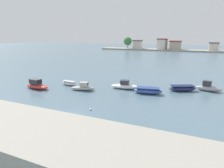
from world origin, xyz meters
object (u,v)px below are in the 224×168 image
(moored_boat_3, at_px, (125,86))
(moored_boat_4, at_px, (148,91))
(moored_boat_0, at_px, (37,85))
(moored_boat_5, at_px, (182,88))
(moored_boat_1, at_px, (69,83))
(moored_boat_2, at_px, (83,88))
(mooring_buoy_1, at_px, (90,109))
(moored_boat_6, at_px, (208,88))

(moored_boat_3, xyz_separation_m, moored_boat_4, (4.46, -1.31, -0.03))
(moored_boat_0, relative_size, moored_boat_5, 1.04)
(moored_boat_1, xyz_separation_m, moored_boat_3, (10.72, 2.04, 0.13))
(moored_boat_4, bearing_deg, moored_boat_3, 153.44)
(moored_boat_4, bearing_deg, moored_boat_1, 172.51)
(moored_boat_0, distance_m, moored_boat_1, 5.86)
(moored_boat_2, relative_size, moored_boat_5, 0.89)
(moored_boat_0, height_order, moored_boat_1, moored_boat_0)
(moored_boat_2, xyz_separation_m, moored_boat_5, (15.96, 6.69, -0.03))
(moored_boat_1, height_order, moored_boat_5, moored_boat_5)
(moored_boat_3, relative_size, mooring_buoy_1, 21.40)
(moored_boat_2, height_order, moored_boat_5, moored_boat_2)
(moored_boat_0, xyz_separation_m, moored_boat_4, (19.10, 5.09, -0.13))
(moored_boat_3, distance_m, moored_boat_4, 4.65)
(moored_boat_3, distance_m, moored_boat_5, 9.93)
(moored_boat_2, relative_size, moored_boat_6, 1.05)
(moored_boat_2, distance_m, moored_boat_3, 7.54)
(mooring_buoy_1, bearing_deg, moored_boat_4, 64.38)
(moored_boat_6, bearing_deg, moored_boat_0, -152.61)
(moored_boat_1, bearing_deg, moored_boat_6, 21.05)
(moored_boat_5, xyz_separation_m, mooring_buoy_1, (-10.06, -14.33, -0.33))
(moored_boat_2, relative_size, moored_boat_3, 0.83)
(moored_boat_0, height_order, moored_boat_3, moored_boat_0)
(mooring_buoy_1, bearing_deg, moored_boat_0, 159.62)
(moored_boat_1, relative_size, moored_boat_3, 0.66)
(moored_boat_2, xyz_separation_m, moored_boat_6, (20.06, 8.32, 0.13))
(moored_boat_1, bearing_deg, moored_boat_3, 17.20)
(moored_boat_0, relative_size, moored_boat_1, 1.48)
(moored_boat_3, xyz_separation_m, mooring_buoy_1, (-0.50, -11.65, -0.39))
(moored_boat_2, relative_size, mooring_buoy_1, 17.86)
(moored_boat_1, xyz_separation_m, mooring_buoy_1, (10.22, -9.61, -0.27))
(moored_boat_4, distance_m, moored_boat_5, 6.48)
(moored_boat_0, xyz_separation_m, moored_boat_3, (14.64, 6.39, -0.09))
(moored_boat_0, height_order, moored_boat_2, moored_boat_0)
(moored_boat_0, xyz_separation_m, mooring_buoy_1, (14.14, -5.25, -0.49))
(moored_boat_6, bearing_deg, moored_boat_3, -155.80)
(moored_boat_3, bearing_deg, moored_boat_6, 8.27)
(moored_boat_0, distance_m, moored_boat_5, 25.85)
(moored_boat_3, relative_size, moored_boat_5, 1.07)
(moored_boat_4, height_order, mooring_buoy_1, moored_boat_4)
(moored_boat_3, relative_size, moored_boat_6, 1.26)
(moored_boat_3, xyz_separation_m, moored_boat_5, (9.56, 2.68, -0.06))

